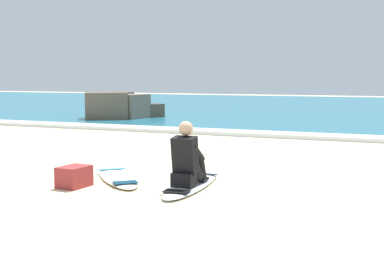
# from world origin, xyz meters

# --- Properties ---
(ground_plane) EXTENTS (80.00, 80.00, 0.00)m
(ground_plane) POSITION_xyz_m (0.00, 0.00, 0.00)
(ground_plane) COLOR beige
(sea) EXTENTS (80.00, 28.00, 0.10)m
(sea) POSITION_xyz_m (0.00, 20.92, 0.05)
(sea) COLOR teal
(sea) RESTS_ON ground
(breaking_foam) EXTENTS (80.00, 0.90, 0.11)m
(breaking_foam) POSITION_xyz_m (0.00, 7.22, 0.06)
(breaking_foam) COLOR white
(breaking_foam) RESTS_ON ground
(surfboard_main) EXTENTS (0.77, 2.34, 0.08)m
(surfboard_main) POSITION_xyz_m (1.02, 0.18, 0.04)
(surfboard_main) COLOR silver
(surfboard_main) RESTS_ON ground
(surfer_seated) EXTENTS (0.37, 0.70, 0.95)m
(surfer_seated) POSITION_xyz_m (1.06, -0.09, 0.44)
(surfer_seated) COLOR black
(surfer_seated) RESTS_ON surfboard_main
(surfboard_spare_near) EXTENTS (1.72, 1.84, 0.08)m
(surfboard_spare_near) POSITION_xyz_m (-0.29, 0.19, 0.04)
(surfboard_spare_near) COLOR #EFE5C6
(surfboard_spare_near) RESTS_ON ground
(rock_outcrop_distant) EXTENTS (3.24, 3.46, 1.07)m
(rock_outcrop_distant) POSITION_xyz_m (-6.51, 10.47, 0.50)
(rock_outcrop_distant) COLOR brown
(rock_outcrop_distant) RESTS_ON ground
(beach_bag) EXTENTS (0.39, 0.50, 0.32)m
(beach_bag) POSITION_xyz_m (-0.58, -0.60, 0.16)
(beach_bag) COLOR maroon
(beach_bag) RESTS_ON ground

